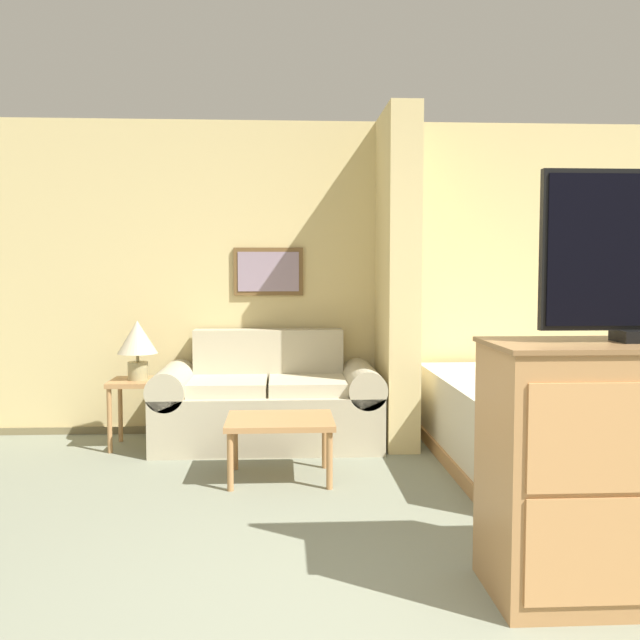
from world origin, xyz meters
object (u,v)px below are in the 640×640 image
at_px(table_lamp, 137,341).
at_px(bed, 575,422).
at_px(couch, 268,403).
at_px(coffee_table, 280,425).

height_order(table_lamp, bed, table_lamp).
height_order(couch, table_lamp, table_lamp).
bearing_deg(coffee_table, couch, 95.62).
bearing_deg(table_lamp, bed, -11.76).
relative_size(couch, coffee_table, 2.53).
distance_m(coffee_table, bed, 2.09).
bearing_deg(coffee_table, bed, 6.89).
xyz_separation_m(table_lamp, bed, (3.17, -0.66, -0.52)).
relative_size(coffee_table, table_lamp, 1.52).
bearing_deg(coffee_table, table_lamp, 140.20).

